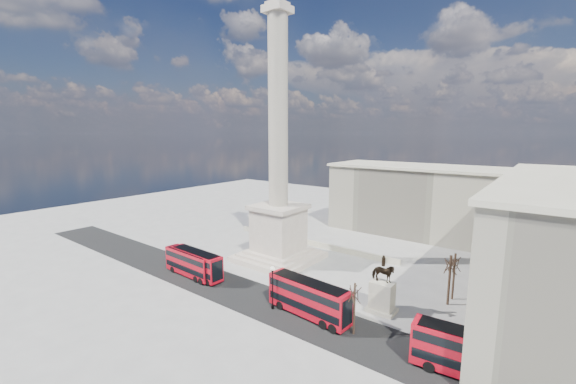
{
  "coord_description": "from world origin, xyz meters",
  "views": [
    {
      "loc": [
        41.25,
        -45.93,
        24.15
      ],
      "look_at": [
        4.37,
        2.26,
        14.08
      ],
      "focal_mm": 22.0,
      "sensor_mm": 36.0,
      "label": 1
    }
  ],
  "objects_px": {
    "equestrian_statue": "(382,292)",
    "pedestrian_walking": "(326,299)",
    "red_bus_d": "(476,357)",
    "red_bus_a": "(196,263)",
    "red_bus_b": "(190,263)",
    "victorian_lamp": "(273,284)",
    "nelsons_column": "(278,194)",
    "red_bus_c": "(309,298)",
    "pedestrian_crossing": "(306,292)",
    "pedestrian_standing": "(446,338)"
  },
  "relations": [
    {
      "from": "red_bus_b",
      "to": "red_bus_a",
      "type": "bearing_deg",
      "value": 19.19
    },
    {
      "from": "red_bus_c",
      "to": "red_bus_d",
      "type": "relative_size",
      "value": 1.02
    },
    {
      "from": "red_bus_a",
      "to": "equestrian_statue",
      "type": "bearing_deg",
      "value": 16.9
    },
    {
      "from": "red_bus_c",
      "to": "pedestrian_standing",
      "type": "relative_size",
      "value": 6.91
    },
    {
      "from": "red_bus_c",
      "to": "pedestrian_walking",
      "type": "height_order",
      "value": "red_bus_c"
    },
    {
      "from": "red_bus_a",
      "to": "pedestrian_walking",
      "type": "xyz_separation_m",
      "value": [
        22.74,
        4.72,
        -1.54
      ]
    },
    {
      "from": "red_bus_b",
      "to": "pedestrian_crossing",
      "type": "relative_size",
      "value": 7.14
    },
    {
      "from": "red_bus_b",
      "to": "red_bus_d",
      "type": "relative_size",
      "value": 0.91
    },
    {
      "from": "red_bus_c",
      "to": "red_bus_d",
      "type": "xyz_separation_m",
      "value": [
        19.96,
        -0.3,
        -0.05
      ]
    },
    {
      "from": "pedestrian_walking",
      "to": "pedestrian_crossing",
      "type": "relative_size",
      "value": 1.11
    },
    {
      "from": "red_bus_b",
      "to": "red_bus_c",
      "type": "distance_m",
      "value": 23.78
    },
    {
      "from": "red_bus_d",
      "to": "pedestrian_walking",
      "type": "bearing_deg",
      "value": 163.26
    },
    {
      "from": "red_bus_a",
      "to": "red_bus_b",
      "type": "xyz_separation_m",
      "value": [
        -1.18,
        -0.37,
        -0.07
      ]
    },
    {
      "from": "pedestrian_crossing",
      "to": "pedestrian_walking",
      "type": "bearing_deg",
      "value": -147.14
    },
    {
      "from": "pedestrian_standing",
      "to": "red_bus_d",
      "type": "bearing_deg",
      "value": 89.14
    },
    {
      "from": "nelsons_column",
      "to": "red_bus_c",
      "type": "bearing_deg",
      "value": -40.59
    },
    {
      "from": "pedestrian_walking",
      "to": "red_bus_b",
      "type": "bearing_deg",
      "value": -158.79
    },
    {
      "from": "red_bus_c",
      "to": "red_bus_d",
      "type": "bearing_deg",
      "value": 3.85
    },
    {
      "from": "pedestrian_walking",
      "to": "pedestrian_crossing",
      "type": "bearing_deg",
      "value": -175.94
    },
    {
      "from": "nelsons_column",
      "to": "pedestrian_crossing",
      "type": "height_order",
      "value": "nelsons_column"
    },
    {
      "from": "red_bus_a",
      "to": "pedestrian_walking",
      "type": "bearing_deg",
      "value": 13.96
    },
    {
      "from": "red_bus_b",
      "to": "pedestrian_crossing",
      "type": "height_order",
      "value": "red_bus_b"
    },
    {
      "from": "red_bus_a",
      "to": "red_bus_d",
      "type": "relative_size",
      "value": 0.94
    },
    {
      "from": "red_bus_a",
      "to": "pedestrian_crossing",
      "type": "distance_m",
      "value": 19.86
    },
    {
      "from": "red_bus_a",
      "to": "pedestrian_standing",
      "type": "height_order",
      "value": "red_bus_a"
    },
    {
      "from": "equestrian_statue",
      "to": "pedestrian_walking",
      "type": "relative_size",
      "value": 4.75
    },
    {
      "from": "red_bus_b",
      "to": "red_bus_d",
      "type": "distance_m",
      "value": 43.73
    },
    {
      "from": "red_bus_c",
      "to": "victorian_lamp",
      "type": "relative_size",
      "value": 1.98
    },
    {
      "from": "pedestrian_walking",
      "to": "pedestrian_crossing",
      "type": "distance_m",
      "value": 3.62
    },
    {
      "from": "victorian_lamp",
      "to": "nelsons_column",
      "type": "bearing_deg",
      "value": 126.48
    },
    {
      "from": "nelsons_column",
      "to": "pedestrian_walking",
      "type": "xyz_separation_m",
      "value": [
        16.97,
        -10.38,
        -12.07
      ]
    },
    {
      "from": "victorian_lamp",
      "to": "pedestrian_standing",
      "type": "distance_m",
      "value": 22.22
    },
    {
      "from": "equestrian_statue",
      "to": "pedestrian_walking",
      "type": "xyz_separation_m",
      "value": [
        -7.04,
        -3.08,
        -1.94
      ]
    },
    {
      "from": "red_bus_c",
      "to": "equestrian_statue",
      "type": "relative_size",
      "value": 1.52
    },
    {
      "from": "red_bus_a",
      "to": "red_bus_b",
      "type": "bearing_deg",
      "value": -160.42
    },
    {
      "from": "nelsons_column",
      "to": "red_bus_c",
      "type": "distance_m",
      "value": 24.44
    },
    {
      "from": "red_bus_b",
      "to": "red_bus_d",
      "type": "height_order",
      "value": "red_bus_d"
    },
    {
      "from": "red_bus_a",
      "to": "pedestrian_standing",
      "type": "relative_size",
      "value": 6.36
    },
    {
      "from": "equestrian_statue",
      "to": "pedestrian_standing",
      "type": "relative_size",
      "value": 4.54
    },
    {
      "from": "equestrian_statue",
      "to": "red_bus_d",
      "type": "bearing_deg",
      "value": -30.13
    },
    {
      "from": "red_bus_a",
      "to": "victorian_lamp",
      "type": "bearing_deg",
      "value": -0.17
    },
    {
      "from": "red_bus_b",
      "to": "victorian_lamp",
      "type": "height_order",
      "value": "victorian_lamp"
    },
    {
      "from": "red_bus_a",
      "to": "pedestrian_crossing",
      "type": "height_order",
      "value": "red_bus_a"
    },
    {
      "from": "red_bus_d",
      "to": "pedestrian_walking",
      "type": "xyz_separation_m",
      "value": [
        -19.81,
        4.33,
        -1.68
      ]
    },
    {
      "from": "nelsons_column",
      "to": "red_bus_b",
      "type": "distance_m",
      "value": 19.99
    },
    {
      "from": "equestrian_statue",
      "to": "pedestrian_standing",
      "type": "distance_m",
      "value": 9.66
    },
    {
      "from": "equestrian_statue",
      "to": "red_bus_b",
      "type": "bearing_deg",
      "value": -165.22
    },
    {
      "from": "equestrian_statue",
      "to": "pedestrian_crossing",
      "type": "xyz_separation_m",
      "value": [
        -10.65,
        -2.76,
        -2.03
      ]
    },
    {
      "from": "victorian_lamp",
      "to": "pedestrian_crossing",
      "type": "relative_size",
      "value": 4.03
    },
    {
      "from": "red_bus_b",
      "to": "pedestrian_crossing",
      "type": "xyz_separation_m",
      "value": [
        20.31,
        5.41,
        -1.55
      ]
    }
  ]
}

